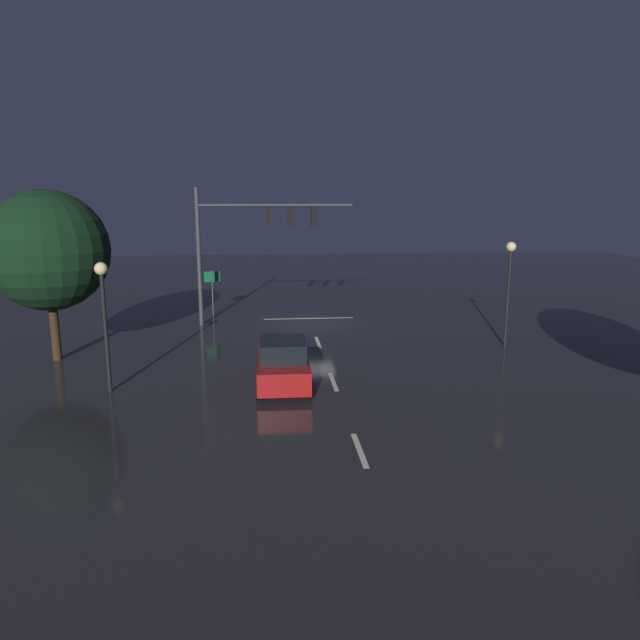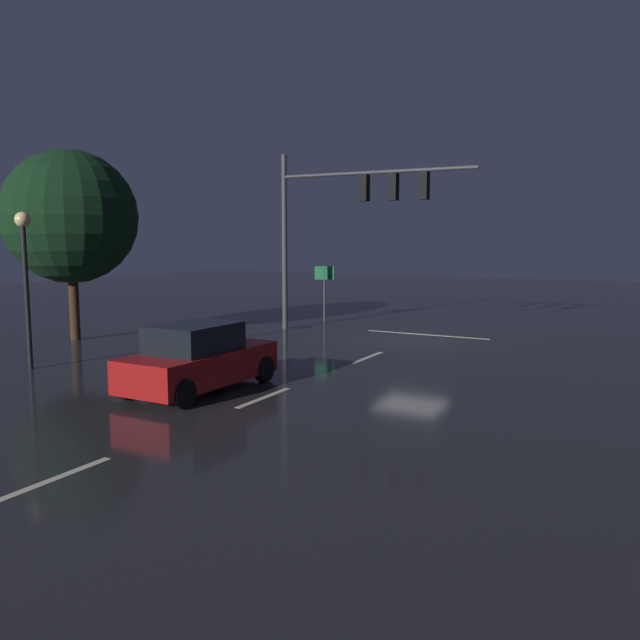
% 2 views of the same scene
% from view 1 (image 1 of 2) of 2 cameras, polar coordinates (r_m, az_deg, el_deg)
% --- Properties ---
extents(ground_plane, '(80.00, 80.00, 0.00)m').
position_cam_1_polar(ground_plane, '(31.32, -0.87, -0.43)').
color(ground_plane, '#232326').
extents(traffic_signal_assembly, '(8.13, 0.47, 7.16)m').
position_cam_1_polar(traffic_signal_assembly, '(30.97, -6.46, 8.69)').
color(traffic_signal_assembly, '#383A3D').
rests_on(traffic_signal_assembly, ground_plane).
extents(lane_dash_far, '(0.16, 2.20, 0.01)m').
position_cam_1_polar(lane_dash_far, '(27.44, -0.19, -2.19)').
color(lane_dash_far, beige).
rests_on(lane_dash_far, ground_plane).
extents(lane_dash_mid, '(0.16, 2.20, 0.01)m').
position_cam_1_polar(lane_dash_mid, '(21.70, 1.29, -6.00)').
color(lane_dash_mid, beige).
rests_on(lane_dash_mid, ground_plane).
extents(lane_dash_near, '(0.16, 2.20, 0.01)m').
position_cam_1_polar(lane_dash_near, '(16.15, 3.87, -12.48)').
color(lane_dash_near, beige).
rests_on(lane_dash_near, ground_plane).
extents(stop_bar, '(5.00, 0.16, 0.01)m').
position_cam_1_polar(stop_bar, '(32.88, -1.10, 0.16)').
color(stop_bar, beige).
rests_on(stop_bar, ground_plane).
extents(car_approaching, '(1.95, 4.39, 1.70)m').
position_cam_1_polar(car_approaching, '(21.19, -3.61, -4.22)').
color(car_approaching, maroon).
rests_on(car_approaching, ground_plane).
extents(street_lamp_left_kerb, '(0.44, 0.44, 4.75)m').
position_cam_1_polar(street_lamp_left_kerb, '(27.39, 17.94, 4.33)').
color(street_lamp_left_kerb, black).
rests_on(street_lamp_left_kerb, ground_plane).
extents(street_lamp_right_kerb, '(0.44, 0.44, 4.53)m').
position_cam_1_polar(street_lamp_right_kerb, '(21.15, -20.32, 1.76)').
color(street_lamp_right_kerb, black).
rests_on(street_lamp_right_kerb, ground_plane).
extents(route_sign, '(0.89, 0.27, 2.57)m').
position_cam_1_polar(route_sign, '(34.16, -10.44, 3.56)').
color(route_sign, '#383A3D').
rests_on(route_sign, ground_plane).
extents(tree_right_near, '(4.87, 4.87, 6.99)m').
position_cam_1_polar(tree_right_near, '(26.15, -24.98, 6.13)').
color(tree_right_near, '#382314').
rests_on(tree_right_near, ground_plane).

